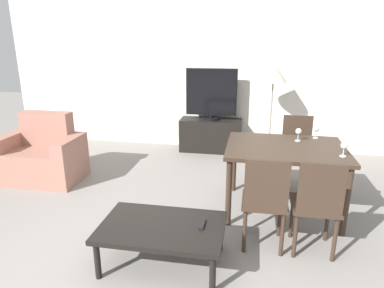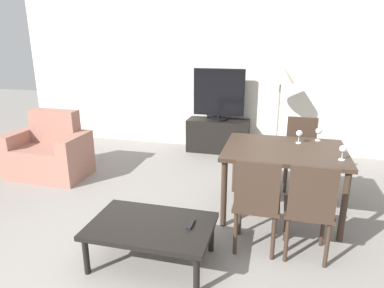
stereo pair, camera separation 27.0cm
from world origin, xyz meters
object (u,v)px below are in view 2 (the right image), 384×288
tv (219,95)px  wine_glass_right (319,132)px  dining_chair_near (257,201)px  tv_stand (218,136)px  dining_table (284,156)px  remote_primary (191,224)px  wine_glass_left (343,150)px  floor_lamp (281,77)px  armchair (49,153)px  wine_glass_center (299,134)px  coffee_table (151,228)px  dining_chair_far (301,149)px  dining_chair_near_right (309,207)px

tv → wine_glass_right: (1.40, -1.57, -0.12)m
dining_chair_near → wine_glass_right: 1.35m
tv → dining_chair_near: bearing=-73.1°
tv_stand → dining_table: (1.05, -1.95, 0.39)m
remote_primary → wine_glass_left: wine_glass_left is taller
dining_chair_near → floor_lamp: 2.62m
dining_table → floor_lamp: bearing=93.1°
dining_chair_near → armchair: bearing=159.0°
tv → wine_glass_center: bearing=-55.3°
tv_stand → dining_chair_near: size_ratio=1.14×
dining_table → tv_stand: bearing=118.2°
floor_lamp → wine_glass_center: size_ratio=10.21×
coffee_table → dining_chair_far: (1.27, 1.95, 0.18)m
dining_table → dining_chair_near_right: dining_chair_near_right is taller
wine_glass_right → remote_primary: bearing=-126.2°
armchair → floor_lamp: 3.46m
dining_table → dining_chair_far: (0.22, 0.79, -0.16)m
dining_chair_far → dining_chair_near_right: size_ratio=1.00×
wine_glass_right → dining_table: bearing=-133.3°
coffee_table → dining_chair_near_right: dining_chair_near_right is taller
coffee_table → dining_chair_near_right: 1.33m
wine_glass_left → wine_glass_center: bearing=128.8°
dining_chair_far → dining_chair_near_right: (0.00, -1.58, 0.00)m
armchair → dining_chair_near_right: size_ratio=1.18×
dining_chair_near_right → floor_lamp: floor_lamp is taller
dining_chair_near_right → wine_glass_center: (-0.07, 1.01, 0.35)m
remote_primary → wine_glass_center: 1.66m
coffee_table → wine_glass_right: 2.15m
armchair → dining_chair_far: bearing=8.0°
dining_chair_far → wine_glass_left: size_ratio=6.11×
dining_chair_far → remote_primary: 2.12m
tv → dining_chair_far: 1.78m
armchair → dining_chair_far: size_ratio=1.18×
dining_chair_far → remote_primary: size_ratio=5.95×
coffee_table → wine_glass_left: bearing=30.4°
floor_lamp → remote_primary: (-0.63, -2.80, -0.93)m
wine_glass_center → armchair: bearing=178.3°
dining_table → wine_glass_left: 0.60m
dining_chair_near → wine_glass_left: bearing=36.9°
coffee_table → floor_lamp: bearing=71.4°
wine_glass_left → wine_glass_center: 0.59m
tv → dining_table: tv is taller
remote_primary → wine_glass_left: bearing=34.8°
tv → dining_chair_near_right: 3.05m
coffee_table → floor_lamp: size_ratio=0.69×
dining_chair_near_right → wine_glass_left: (0.30, 0.55, 0.35)m
tv → dining_chair_far: (1.26, -1.16, -0.46)m
tv_stand → dining_chair_near_right: size_ratio=1.14×
tv_stand → wine_glass_right: (1.40, -1.57, 0.58)m
dining_chair_near → remote_primary: dining_chair_near is taller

